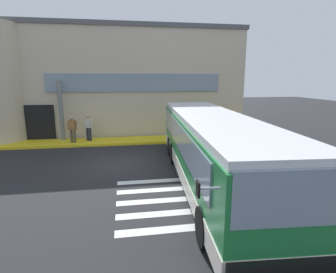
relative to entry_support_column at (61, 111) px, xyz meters
The scene contains 8 objects.
ground_plane 6.93m from the entry_support_column, 54.65° to the right, with size 80.00×90.00×0.02m, color #232326.
bay_paint_stripes 11.42m from the entry_support_column, 58.73° to the right, with size 4.40×3.96×0.01m.
terminal_building 7.14m from the entry_support_column, 62.81° to the left, with size 19.40×13.80×7.70m.
boarding_curb 4.35m from the entry_support_column, ahead, with size 21.60×2.00×0.15m, color yellow.
entry_support_column is the anchor object (origin of this frame).
bus_main_foreground 11.09m from the entry_support_column, 48.74° to the right, with size 3.81×12.30×2.70m.
passenger_near_column 1.54m from the entry_support_column, 48.81° to the right, with size 0.58×0.44×1.68m.
passenger_by_doorway 2.03m from the entry_support_column, 16.71° to the right, with size 0.54×0.37×1.68m.
Camera 1 is at (0.17, -12.53, 4.04)m, focal length 28.58 mm.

